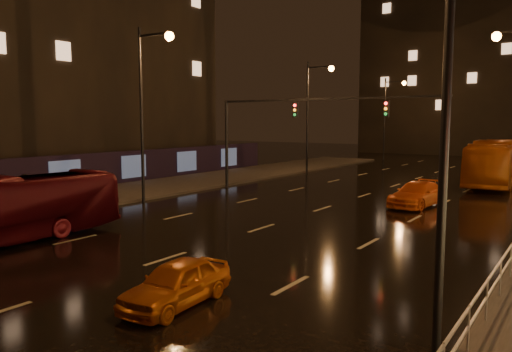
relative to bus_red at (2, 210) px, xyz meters
The scene contains 10 objects.
ground 19.25m from the bus_red, 69.60° to the left, with size 140.00×140.00×0.00m, color black.
sidewalk_left 14.73m from the bus_red, 117.63° to the left, with size 7.00×70.00×0.15m, color #38332D.
hoarding_left 14.50m from the bus_red, 136.41° to the left, with size 0.30×46.00×2.50m, color black.
traffic_signal 18.39m from the bus_red, 84.81° to the left, with size 15.31×0.32×6.20m.
streetlight_right 16.43m from the bus_red, ahead, with size 2.64×0.50×10.00m.
bus_red is the anchor object (origin of this frame).
bus_curb 32.91m from the bus_red, 67.31° to the left, with size 2.82×12.05×3.36m, color #A44710.
taxi_near 10.11m from the bus_red, ahead, with size 1.38×3.43×1.17m, color #CA5F13.
taxi_far 20.69m from the bus_red, 58.87° to the left, with size 1.90×4.67×1.36m, color #E45B15.
pedestrian_b 7.27m from the bus_red, 142.11° to the left, with size 0.90×0.70×1.85m, color black.
Camera 1 is at (12.03, -8.16, 4.73)m, focal length 35.00 mm.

